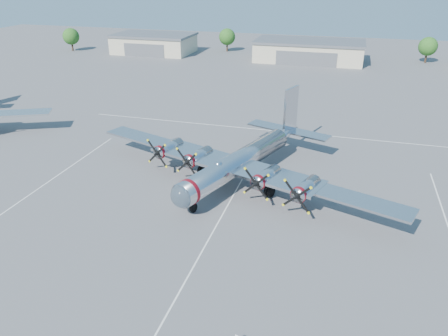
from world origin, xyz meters
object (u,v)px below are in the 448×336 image
(hangar_west, at_px, (154,43))
(tree_far_west, at_px, (71,36))
(hangar_center, at_px, (309,51))
(tree_west, at_px, (227,37))
(main_bomber_b29, at_px, (243,179))
(tree_east, at_px, (428,46))

(hangar_west, bearing_deg, tree_far_west, -170.99)
(hangar_center, distance_m, tree_west, 26.30)
(hangar_west, relative_size, main_bomber_b29, 0.57)
(hangar_west, xyz_separation_m, main_bomber_b29, (45.05, -74.91, -2.71))
(tree_far_west, height_order, tree_east, same)
(tree_east, height_order, main_bomber_b29, tree_east)
(main_bomber_b29, bearing_deg, tree_west, 126.34)
(tree_far_west, bearing_deg, hangar_center, 3.24)
(hangar_west, height_order, main_bomber_b29, hangar_west)
(hangar_west, xyz_separation_m, tree_far_west, (-25.00, -3.96, 1.51))
(tree_far_west, height_order, tree_west, same)
(tree_far_west, xyz_separation_m, main_bomber_b29, (70.05, -70.95, -4.22))
(hangar_west, distance_m, main_bomber_b29, 87.45)
(tree_far_west, bearing_deg, hangar_west, 9.01)
(tree_far_west, distance_m, main_bomber_b29, 99.79)
(tree_east, bearing_deg, tree_west, 177.92)
(hangar_west, bearing_deg, tree_east, 4.60)
(hangar_center, xyz_separation_m, tree_far_west, (-70.00, -3.96, 1.51))
(tree_west, bearing_deg, hangar_center, -17.82)
(tree_far_west, relative_size, tree_east, 1.00)
(hangar_center, xyz_separation_m, tree_east, (30.00, 6.04, 1.51))
(hangar_west, distance_m, tree_west, 21.61)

